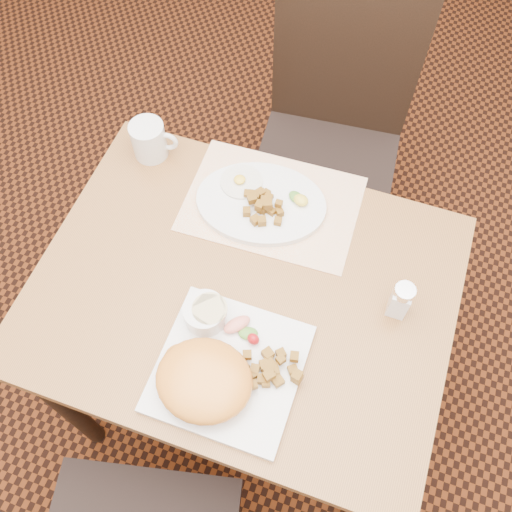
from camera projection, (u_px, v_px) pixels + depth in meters
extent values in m
plane|color=black|center=(247.00, 388.00, 1.89)|extent=(8.00, 8.00, 0.00)
cube|color=#9A622F|center=(243.00, 292.00, 1.25)|extent=(0.90, 0.70, 0.03)
cylinder|color=black|center=(64.00, 405.00, 1.50)|extent=(0.05, 0.05, 0.71)
cylinder|color=black|center=(158.00, 224.00, 1.78)|extent=(0.05, 0.05, 0.71)
cylinder|color=black|center=(411.00, 302.00, 1.65)|extent=(0.05, 0.05, 0.71)
cylinder|color=black|center=(100.00, 487.00, 1.54)|extent=(0.04, 0.04, 0.42)
cylinder|color=black|center=(232.00, 504.00, 1.52)|extent=(0.04, 0.04, 0.42)
cube|color=black|center=(323.00, 171.00, 1.76)|extent=(0.46, 0.46, 0.05)
cylinder|color=black|center=(376.00, 183.00, 2.03)|extent=(0.04, 0.04, 0.42)
cylinder|color=black|center=(359.00, 270.00, 1.86)|extent=(0.04, 0.04, 0.42)
cylinder|color=black|center=(278.00, 164.00, 2.08)|extent=(0.04, 0.04, 0.42)
cylinder|color=black|center=(253.00, 246.00, 1.91)|extent=(0.04, 0.04, 0.42)
cube|color=black|center=(347.00, 58.00, 1.62)|extent=(0.42, 0.08, 0.50)
cube|color=white|center=(272.00, 204.00, 1.34)|extent=(0.41, 0.29, 0.00)
cube|color=silver|center=(229.00, 368.00, 1.14)|extent=(0.28, 0.28, 0.02)
ellipsoid|color=orange|center=(204.00, 380.00, 1.08)|extent=(0.19, 0.17, 0.07)
ellipsoid|color=orange|center=(213.00, 397.00, 1.09)|extent=(0.08, 0.07, 0.03)
ellipsoid|color=orange|center=(182.00, 360.00, 1.12)|extent=(0.08, 0.07, 0.03)
cylinder|color=silver|center=(205.00, 313.00, 1.16)|extent=(0.09, 0.09, 0.05)
cylinder|color=beige|center=(210.00, 309.00, 1.14)|extent=(0.07, 0.07, 0.01)
ellipsoid|color=#387223|center=(248.00, 333.00, 1.16)|extent=(0.05, 0.04, 0.01)
ellipsoid|color=red|center=(253.00, 339.00, 1.14)|extent=(0.03, 0.03, 0.03)
ellipsoid|color=#F28C72|center=(237.00, 324.00, 1.16)|extent=(0.06, 0.07, 0.02)
cylinder|color=white|center=(241.00, 182.00, 1.34)|extent=(0.10, 0.10, 0.01)
ellipsoid|color=yellow|center=(240.00, 179.00, 1.34)|extent=(0.03, 0.03, 0.01)
ellipsoid|color=#387223|center=(296.00, 197.00, 1.32)|extent=(0.05, 0.04, 0.01)
ellipsoid|color=yellow|center=(301.00, 200.00, 1.31)|extent=(0.04, 0.04, 0.02)
cube|color=white|center=(399.00, 302.00, 1.17)|extent=(0.04, 0.04, 0.08)
cylinder|color=silver|center=(405.00, 292.00, 1.13)|extent=(0.04, 0.04, 0.02)
cylinder|color=silver|center=(149.00, 140.00, 1.37)|extent=(0.08, 0.08, 0.09)
torus|color=silver|center=(167.00, 141.00, 1.37)|extent=(0.06, 0.02, 0.06)
cube|color=#8E5E16|center=(266.00, 383.00, 1.11)|extent=(0.02, 0.02, 0.02)
cube|color=#8E5E16|center=(268.00, 359.00, 1.13)|extent=(0.02, 0.02, 0.02)
cube|color=#8E5E16|center=(297.00, 378.00, 1.11)|extent=(0.02, 0.02, 0.02)
cube|color=#8E5E16|center=(269.00, 369.00, 1.12)|extent=(0.02, 0.02, 0.02)
cube|color=#8E5E16|center=(269.00, 375.00, 1.10)|extent=(0.03, 0.03, 0.02)
cube|color=#8E5E16|center=(293.00, 370.00, 1.12)|extent=(0.02, 0.02, 0.01)
cube|color=#8E5E16|center=(268.00, 354.00, 1.13)|extent=(0.03, 0.03, 0.02)
cube|color=#8E5E16|center=(294.00, 357.00, 1.12)|extent=(0.02, 0.02, 0.02)
cube|color=#8E5E16|center=(270.00, 369.00, 1.12)|extent=(0.02, 0.02, 0.02)
cube|color=#8E5E16|center=(270.00, 373.00, 1.11)|extent=(0.02, 0.02, 0.02)
cube|color=#8E5E16|center=(269.00, 371.00, 1.12)|extent=(0.03, 0.03, 0.02)
cube|color=#8E5E16|center=(271.00, 365.00, 1.12)|extent=(0.03, 0.03, 0.02)
cube|color=#8E5E16|center=(254.00, 374.00, 1.11)|extent=(0.02, 0.02, 0.02)
cube|color=#8E5E16|center=(253.00, 385.00, 1.09)|extent=(0.02, 0.02, 0.01)
cube|color=#8E5E16|center=(269.00, 371.00, 1.12)|extent=(0.02, 0.02, 0.02)
cube|color=#8E5E16|center=(274.00, 371.00, 1.12)|extent=(0.03, 0.03, 0.02)
cube|color=#8E5E16|center=(255.00, 369.00, 1.12)|extent=(0.02, 0.02, 0.02)
cube|color=#8E5E16|center=(247.00, 355.00, 1.12)|extent=(0.02, 0.02, 0.02)
cube|color=#8E5E16|center=(278.00, 381.00, 1.11)|extent=(0.03, 0.03, 0.02)
cube|color=#8E5E16|center=(281.00, 354.00, 1.13)|extent=(0.03, 0.03, 0.02)
cube|color=#8E5E16|center=(270.00, 372.00, 1.10)|extent=(0.02, 0.02, 0.01)
cube|color=#8E5E16|center=(297.00, 375.00, 1.10)|extent=(0.02, 0.02, 0.02)
cube|color=#8E5E16|center=(262.00, 379.00, 1.11)|extent=(0.02, 0.02, 0.02)
cube|color=#8E5E16|center=(281.00, 360.00, 1.11)|extent=(0.02, 0.02, 0.02)
cube|color=#8E5E16|center=(244.00, 366.00, 1.12)|extent=(0.02, 0.02, 0.02)
cube|color=#8E5E16|center=(264.00, 365.00, 1.12)|extent=(0.03, 0.03, 0.02)
cube|color=#8E5E16|center=(252.00, 384.00, 1.09)|extent=(0.02, 0.02, 0.02)
cube|color=#8E5E16|center=(248.00, 194.00, 1.32)|extent=(0.02, 0.02, 0.02)
cube|color=#8E5E16|center=(280.00, 212.00, 1.30)|extent=(0.02, 0.02, 0.02)
cube|color=#8E5E16|center=(265.00, 206.00, 1.30)|extent=(0.02, 0.02, 0.02)
cube|color=#8E5E16|center=(247.00, 212.00, 1.30)|extent=(0.02, 0.02, 0.02)
cube|color=#8E5E16|center=(262.00, 209.00, 1.30)|extent=(0.02, 0.02, 0.02)
cube|color=#8E5E16|center=(263.00, 209.00, 1.30)|extent=(0.02, 0.02, 0.02)
cube|color=#8E5E16|center=(262.00, 193.00, 1.32)|extent=(0.02, 0.02, 0.02)
cube|color=#8E5E16|center=(268.00, 200.00, 1.29)|extent=(0.02, 0.02, 0.02)
cube|color=#8E5E16|center=(267.00, 206.00, 1.30)|extent=(0.02, 0.02, 0.02)
cube|color=#8E5E16|center=(255.00, 196.00, 1.32)|extent=(0.03, 0.03, 0.02)
cube|color=#8E5E16|center=(278.00, 221.00, 1.29)|extent=(0.02, 0.02, 0.01)
cube|color=#8E5E16|center=(266.00, 194.00, 1.32)|extent=(0.02, 0.02, 0.02)
cube|color=#8E5E16|center=(267.00, 204.00, 1.29)|extent=(0.03, 0.03, 0.02)
cube|color=#8E5E16|center=(264.00, 206.00, 1.30)|extent=(0.02, 0.02, 0.02)
cube|color=#8E5E16|center=(261.00, 193.00, 1.32)|extent=(0.03, 0.02, 0.02)
cube|color=#8E5E16|center=(269.00, 197.00, 1.30)|extent=(0.02, 0.02, 0.01)
cube|color=#8E5E16|center=(252.00, 199.00, 1.30)|extent=(0.03, 0.03, 0.02)
cube|color=#8E5E16|center=(262.00, 221.00, 1.28)|extent=(0.03, 0.03, 0.02)
cube|color=#8E5E16|center=(279.00, 204.00, 1.29)|extent=(0.02, 0.01, 0.02)
cube|color=#8E5E16|center=(255.00, 220.00, 1.28)|extent=(0.03, 0.03, 0.02)
cube|color=#8E5E16|center=(264.00, 203.00, 1.29)|extent=(0.02, 0.02, 0.02)
cube|color=#8E5E16|center=(272.00, 212.00, 1.30)|extent=(0.02, 0.02, 0.01)
cube|color=#8E5E16|center=(265.00, 202.00, 1.29)|extent=(0.03, 0.03, 0.02)
cube|color=#8E5E16|center=(260.00, 206.00, 1.28)|extent=(0.02, 0.02, 0.02)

